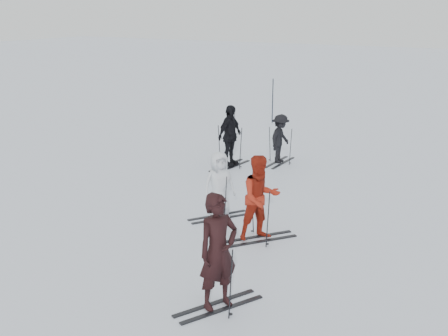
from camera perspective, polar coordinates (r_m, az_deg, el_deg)
name	(u,v)px	position (r m, az deg, el deg)	size (l,w,h in m)	color
ground	(203,219)	(13.31, -2.12, -5.19)	(120.00, 120.00, 0.00)	silver
skier_near_dark	(218,253)	(9.21, -0.60, -8.63)	(0.72, 0.47, 1.97)	black
skier_red	(260,199)	(11.87, 3.71, -3.17)	(0.89, 0.70, 1.84)	maroon
skier_grey	(219,186)	(13.13, -0.51, -1.82)	(0.77, 0.50, 1.58)	silver
skier_uphill_left	(230,137)	(17.34, 0.60, 3.21)	(1.12, 0.46, 1.90)	black
skier_uphill_far	(280,139)	(17.86, 5.74, 2.91)	(0.99, 0.57, 1.54)	black
skis_near_dark	(218,274)	(9.37, -0.59, -10.76)	(0.87, 1.64, 1.20)	black
skis_red	(260,213)	(11.97, 3.68, -4.55)	(0.89, 1.69, 1.23)	black
skis_grey	(219,195)	(13.20, -0.51, -2.74)	(0.82, 1.56, 1.13)	black
skis_uphill_left	(230,146)	(17.41, 0.60, 2.26)	(0.95, 1.80, 1.31)	black
skis_uphill_far	(280,145)	(17.90, 5.72, 2.36)	(0.86, 1.63, 1.19)	black
piste_marker	(273,101)	(24.06, 4.96, 6.80)	(0.04, 0.04, 1.89)	black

